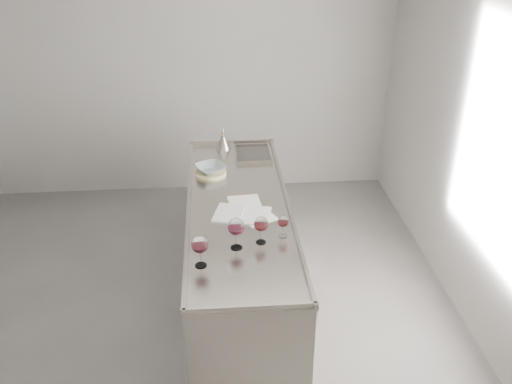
{
  "coord_description": "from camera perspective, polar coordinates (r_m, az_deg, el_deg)",
  "views": [
    {
      "loc": [
        0.33,
        -3.38,
        2.99
      ],
      "look_at": [
        0.63,
        0.36,
        1.02
      ],
      "focal_mm": 40.0,
      "sensor_mm": 36.0,
      "label": 1
    }
  ],
  "objects": [
    {
      "name": "ceramic_bowl",
      "position": [
        4.7,
        -4.56,
        2.35
      ],
      "size": [
        0.31,
        0.31,
        0.06
      ],
      "primitive_type": "imported",
      "rotation": [
        0.0,
        0.0,
        0.41
      ],
      "color": "gray",
      "rests_on": "trivet"
    },
    {
      "name": "room_shell",
      "position": [
        3.75,
        -9.25,
        2.22
      ],
      "size": [
        4.54,
        5.04,
        2.84
      ],
      "color": "#585552",
      "rests_on": "ground"
    },
    {
      "name": "loose_paper_under",
      "position": [
        4.21,
        -1.04,
        -1.38
      ],
      "size": [
        0.26,
        0.36,
        0.0
      ],
      "primitive_type": "cube",
      "rotation": [
        0.0,
        0.0,
        0.08
      ],
      "color": "silver",
      "rests_on": "counter"
    },
    {
      "name": "wine_funnel",
      "position": [
        5.16,
        -3.28,
        4.96
      ],
      "size": [
        0.14,
        0.14,
        0.2
      ],
      "rotation": [
        0.0,
        0.0,
        0.05
      ],
      "color": "#A09A8E",
      "rests_on": "counter"
    },
    {
      "name": "wine_glass_right",
      "position": [
        3.72,
        0.51,
        -3.29
      ],
      "size": [
        0.1,
        0.1,
        0.19
      ],
      "rotation": [
        0.0,
        0.0,
        0.16
      ],
      "color": "white",
      "rests_on": "counter"
    },
    {
      "name": "notebook",
      "position": [
        4.1,
        -1.41,
        -2.24
      ],
      "size": [
        0.45,
        0.36,
        0.02
      ],
      "rotation": [
        0.0,
        0.0,
        -0.25
      ],
      "color": "silver",
      "rests_on": "counter"
    },
    {
      "name": "counter",
      "position": [
        4.46,
        -1.66,
        -6.68
      ],
      "size": [
        0.77,
        2.42,
        0.97
      ],
      "color": "#9D958C",
      "rests_on": "ground"
    },
    {
      "name": "wine_glass_middle",
      "position": [
        3.66,
        -2.01,
        -3.56
      ],
      "size": [
        0.11,
        0.11,
        0.22
      ],
      "rotation": [
        0.0,
        0.0,
        -0.43
      ],
      "color": "white",
      "rests_on": "counter"
    },
    {
      "name": "wine_glass_small",
      "position": [
        3.8,
        2.73,
        -3.03
      ],
      "size": [
        0.08,
        0.08,
        0.15
      ],
      "rotation": [
        0.0,
        0.0,
        0.19
      ],
      "color": "white",
      "rests_on": "counter"
    },
    {
      "name": "loose_paper_top",
      "position": [
        4.11,
        -0.2,
        -2.2
      ],
      "size": [
        0.35,
        0.39,
        0.0
      ],
      "primitive_type": "cube",
      "rotation": [
        0.0,
        0.0,
        0.47
      ],
      "color": "silver",
      "rests_on": "counter"
    },
    {
      "name": "wine_glass_left",
      "position": [
        3.5,
        -5.64,
        -5.34
      ],
      "size": [
        0.11,
        0.11,
        0.21
      ],
      "rotation": [
        0.0,
        0.0,
        -0.24
      ],
      "color": "white",
      "rests_on": "counter"
    },
    {
      "name": "trivet",
      "position": [
        4.71,
        -4.54,
        1.92
      ],
      "size": [
        0.32,
        0.32,
        0.02
      ],
      "primitive_type": "cylinder",
      "rotation": [
        0.0,
        0.0,
        0.3
      ],
      "color": "#CCC884",
      "rests_on": "counter"
    }
  ]
}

